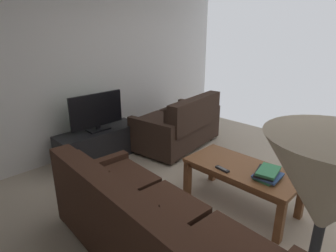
% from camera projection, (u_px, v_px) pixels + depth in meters
% --- Properties ---
extents(ground_plane, '(5.25, 5.23, 0.01)m').
position_uv_depth(ground_plane, '(242.00, 212.00, 3.03)').
color(ground_plane, tan).
extents(wall_right, '(0.12, 5.23, 2.59)m').
position_uv_depth(wall_right, '(99.00, 67.00, 4.34)').
color(wall_right, silver).
rests_on(wall_right, ground).
extents(sofa_main, '(2.11, 0.95, 0.85)m').
position_uv_depth(sofa_main, '(147.00, 230.00, 2.23)').
color(sofa_main, black).
rests_on(sofa_main, ground).
extents(loveseat_near, '(1.02, 1.53, 0.87)m').
position_uv_depth(loveseat_near, '(180.00, 125.00, 4.57)').
color(loveseat_near, black).
rests_on(loveseat_near, ground).
extents(coffee_table, '(1.19, 0.58, 0.48)m').
position_uv_depth(coffee_table, '(242.00, 173.00, 3.00)').
color(coffee_table, brown).
rests_on(coffee_table, ground).
extents(floor_lamp, '(0.35, 0.35, 1.63)m').
position_uv_depth(floor_lamp, '(321.00, 220.00, 0.74)').
color(floor_lamp, '#262628').
rests_on(floor_lamp, ground).
extents(tv_stand, '(0.45, 1.25, 0.46)m').
position_uv_depth(tv_stand, '(100.00, 144.00, 4.19)').
color(tv_stand, black).
rests_on(tv_stand, ground).
extents(flat_tv, '(0.20, 0.82, 0.54)m').
position_uv_depth(flat_tv, '(97.00, 111.00, 4.02)').
color(flat_tv, black).
rests_on(flat_tv, tv_stand).
extents(book_stack, '(0.27, 0.31, 0.09)m').
position_uv_depth(book_stack, '(267.00, 174.00, 2.74)').
color(book_stack, '#337F51').
rests_on(book_stack, coffee_table).
extents(tv_remote, '(0.16, 0.06, 0.02)m').
position_uv_depth(tv_remote, '(222.00, 169.00, 2.91)').
color(tv_remote, black).
rests_on(tv_remote, coffee_table).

